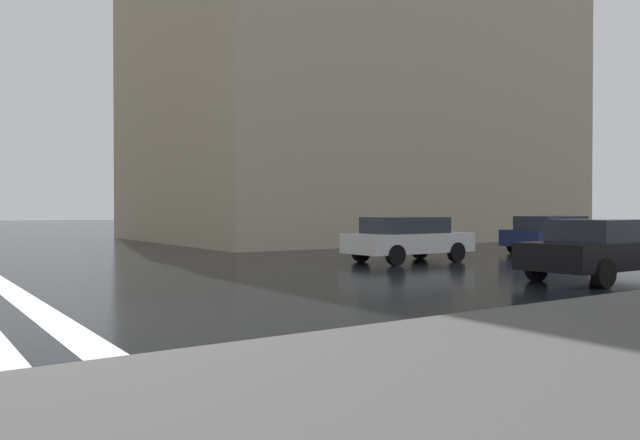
{
  "coord_description": "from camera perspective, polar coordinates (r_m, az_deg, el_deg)",
  "views": [
    {
      "loc": [
        -9.33,
        1.83,
        1.6
      ],
      "look_at": [
        2.28,
        -5.99,
        1.4
      ],
      "focal_mm": 35.42,
      "sensor_mm": 36.0,
      "label": 1
    }
  ],
  "objects": [
    {
      "name": "car_white",
      "position": [
        19.95,
        7.93,
        -1.62
      ],
      "size": [
        1.85,
        4.1,
        1.41
      ],
      "color": "silver",
      "rests_on": "ground_plane"
    },
    {
      "name": "car_navy",
      "position": [
        25.41,
        20.27,
        -1.14
      ],
      "size": [
        1.85,
        4.1,
        1.41
      ],
      "color": "navy",
      "rests_on": "ground_plane"
    },
    {
      "name": "haussmann_block_corner",
      "position": [
        39.0,
        2.88,
        17.12
      ],
      "size": [
        16.24,
        23.26,
        25.62
      ],
      "color": "tan",
      "rests_on": "ground_plane"
    },
    {
      "name": "car_black",
      "position": [
        15.83,
        24.2,
        -2.32
      ],
      "size": [
        1.85,
        4.1,
        1.41
      ],
      "color": "black",
      "rests_on": "ground_plane"
    },
    {
      "name": "ground_plane",
      "position": [
        9.64,
        -22.83,
        -8.81
      ],
      "size": [
        220.0,
        220.0,
        0.0
      ],
      "primitive_type": "plane",
      "color": "black"
    }
  ]
}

